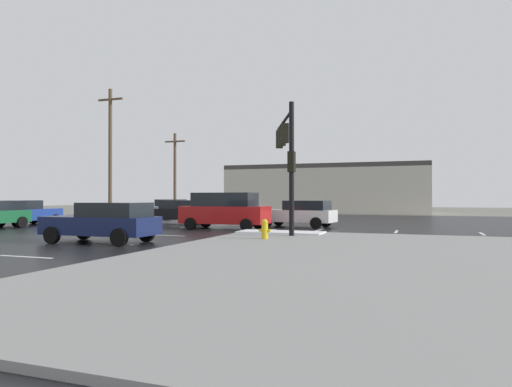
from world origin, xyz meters
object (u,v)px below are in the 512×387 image
at_px(suv_red, 225,210).
at_px(traffic_signal_mast, 286,147).
at_px(sedan_black, 174,211).
at_px(sedan_blue, 24,212).
at_px(sedan_navy, 104,222).
at_px(utility_pole_far, 110,152).
at_px(sedan_white, 299,213).
at_px(fire_hydrant, 265,229).
at_px(sedan_silver, 168,208).
at_px(utility_pole_distant, 175,172).

bearing_deg(suv_red, traffic_signal_mast, 149.09).
height_order(suv_red, sedan_black, suv_red).
xyz_separation_m(suv_red, sedan_blue, (-13.14, -1.33, -0.24)).
height_order(sedan_navy, utility_pole_far, utility_pole_far).
distance_m(sedan_navy, sedan_white, 12.41).
bearing_deg(suv_red, fire_hydrant, 125.74).
relative_size(sedan_black, sedan_white, 0.99).
distance_m(sedan_silver, sedan_navy, 19.94).
bearing_deg(fire_hydrant, sedan_black, 135.76).
bearing_deg(sedan_silver, traffic_signal_mast, 47.09).
xyz_separation_m(utility_pole_far, utility_pole_distant, (-0.24, 10.34, -1.05)).
xyz_separation_m(suv_red, utility_pole_distant, (-12.59, 16.44, 3.16)).
distance_m(sedan_blue, utility_pole_far, 8.70).
distance_m(traffic_signal_mast, sedan_navy, 8.90).
height_order(sedan_blue, utility_pole_distant, utility_pole_distant).
bearing_deg(sedan_blue, traffic_signal_mast, -95.09).
relative_size(sedan_silver, sedan_black, 0.98).
bearing_deg(sedan_black, sedan_white, 173.03).
distance_m(sedan_white, utility_pole_far, 16.77).
relative_size(traffic_signal_mast, sedan_blue, 1.27).
distance_m(traffic_signal_mast, utility_pole_distant, 25.36).
bearing_deg(traffic_signal_mast, utility_pole_distant, 18.59).
xyz_separation_m(fire_hydrant, sedan_blue, (-17.47, 4.59, 0.32)).
xyz_separation_m(traffic_signal_mast, utility_pole_far, (-16.61, 8.61, 1.14)).
bearing_deg(traffic_signal_mast, sedan_navy, 113.37).
xyz_separation_m(fire_hydrant, sedan_navy, (-5.77, -2.58, 0.32)).
xyz_separation_m(sedan_navy, utility_pole_far, (-10.92, 14.60, 4.45)).
bearing_deg(utility_pole_distant, suv_red, -52.56).
bearing_deg(sedan_white, utility_pole_far, -4.72).
bearing_deg(sedan_silver, utility_pole_far, -39.67).
relative_size(fire_hydrant, sedan_white, 0.17).
xyz_separation_m(sedan_navy, sedan_white, (4.94, 11.39, 0.00)).
distance_m(traffic_signal_mast, fire_hydrant, 4.98).
xyz_separation_m(suv_red, sedan_black, (-5.02, 3.19, -0.24)).
bearing_deg(sedan_blue, suv_red, -85.44).
relative_size(suv_red, sedan_black, 1.04).
bearing_deg(sedan_white, traffic_signal_mast, 104.77).
bearing_deg(sedan_white, utility_pole_distant, -33.36).
xyz_separation_m(sedan_black, utility_pole_distant, (-7.57, 13.26, 3.40)).
relative_size(sedan_blue, utility_pole_distant, 0.56).
height_order(fire_hydrant, sedan_black, sedan_black).
relative_size(fire_hydrant, utility_pole_distant, 0.10).
distance_m(traffic_signal_mast, sedan_blue, 17.75).
bearing_deg(sedan_black, sedan_silver, -61.29).
height_order(sedan_silver, sedan_navy, same).
distance_m(fire_hydrant, utility_pole_distant, 28.29).
distance_m(fire_hydrant, utility_pole_far, 21.11).
xyz_separation_m(sedan_navy, utility_pole_distant, (-11.16, 24.94, 3.40)).
relative_size(sedan_navy, sedan_blue, 1.00).
xyz_separation_m(traffic_signal_mast, utility_pole_distant, (-16.85, 18.95, 0.09)).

